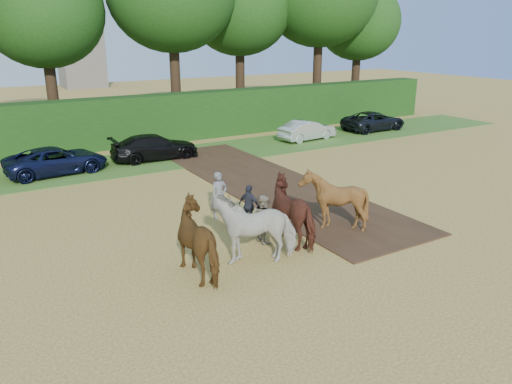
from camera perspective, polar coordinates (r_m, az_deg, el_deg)
The scene contains 8 objects.
ground at distance 17.12m, azimuth 9.65°, elevation -5.74°, with size 120.00×120.00×0.00m, color gold.
earth_strip at distance 23.24m, azimuth 1.35°, elevation 0.97°, with size 4.50×17.00×0.05m, color #472D1C.
grass_verge at distance 28.62m, azimuth -8.74°, elevation 3.99°, with size 50.00×5.00×0.03m, color #38601E.
hedgerow at distance 32.46m, azimuth -11.95°, elevation 8.13°, with size 46.00×1.60×3.00m, color #14380F.
spectator_near at distance 16.68m, azimuth 0.81°, elevation -3.04°, with size 0.81×0.63×1.66m, color #B8AD90.
spectator_far at distance 18.04m, azimuth -0.77°, elevation -1.58°, with size 0.91×0.38×1.55m, color #252832.
plough_team at distance 16.12m, azimuth 2.09°, elevation -2.89°, with size 7.11×5.44×2.16m.
parked_cars at distance 28.59m, azimuth -8.87°, elevation 5.35°, with size 36.00×2.90×1.44m.
Camera 1 is at (-10.39, -11.79, 6.79)m, focal length 35.00 mm.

